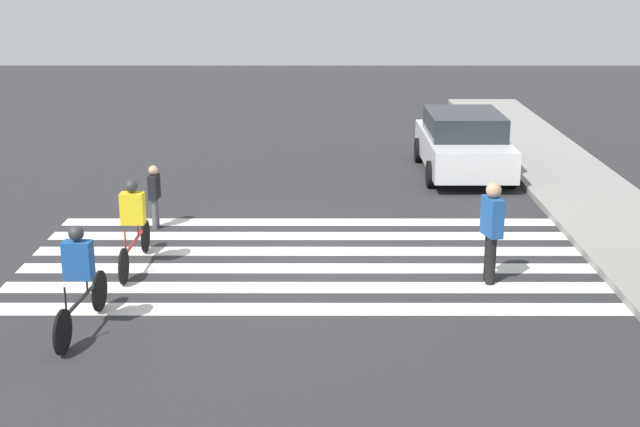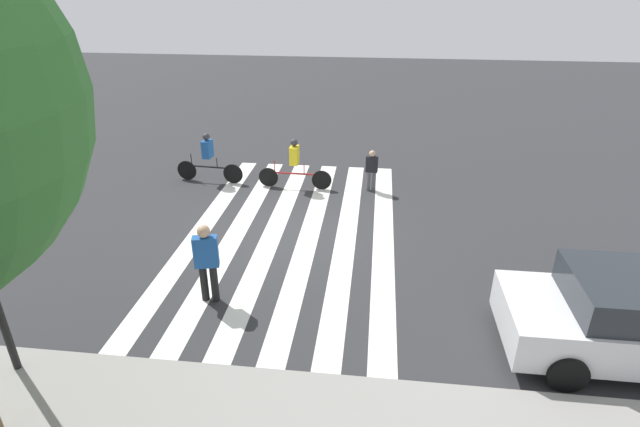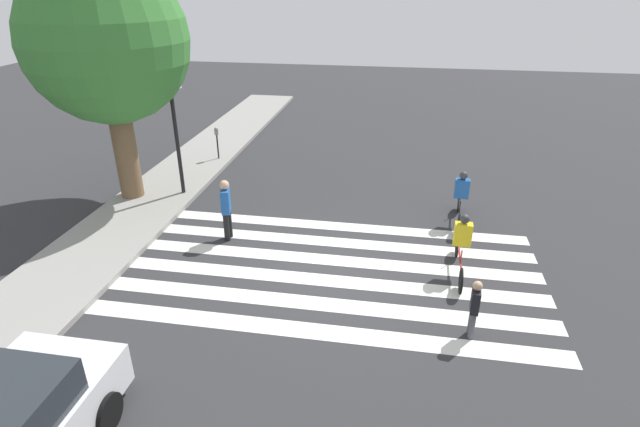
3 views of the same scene
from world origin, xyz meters
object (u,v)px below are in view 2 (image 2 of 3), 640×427
at_px(cyclist_mid_street, 294,162).
at_px(cyclist_far_lane, 208,156).
at_px(pedestrian_adult_yellow_jacket, 207,259).
at_px(pedestrian_adult_tall_backpack, 372,168).
at_px(car_parked_dark_suv, 640,318).

distance_m(cyclist_mid_street, cyclist_far_lane, 2.78).
relative_size(pedestrian_adult_yellow_jacket, cyclist_far_lane, 0.78).
height_order(pedestrian_adult_tall_backpack, cyclist_far_lane, cyclist_far_lane).
xyz_separation_m(pedestrian_adult_tall_backpack, cyclist_mid_street, (2.34, 0.06, 0.13)).
bearing_deg(cyclist_far_lane, pedestrian_adult_tall_backpack, -176.79).
bearing_deg(car_parked_dark_suv, pedestrian_adult_tall_backpack, -55.77).
height_order(pedestrian_adult_yellow_jacket, pedestrian_adult_tall_backpack, pedestrian_adult_yellow_jacket).
bearing_deg(cyclist_far_lane, pedestrian_adult_yellow_jacket, 112.83).
relative_size(pedestrian_adult_yellow_jacket, car_parked_dark_suv, 0.39).
relative_size(cyclist_mid_street, cyclist_far_lane, 1.04).
bearing_deg(cyclist_far_lane, cyclist_mid_street, -179.45).
height_order(cyclist_mid_street, car_parked_dark_suv, cyclist_mid_street).
bearing_deg(pedestrian_adult_tall_backpack, pedestrian_adult_yellow_jacket, 68.93).
bearing_deg(pedestrian_adult_yellow_jacket, car_parked_dark_suv, -19.36).
relative_size(pedestrian_adult_tall_backpack, cyclist_mid_street, 0.56).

